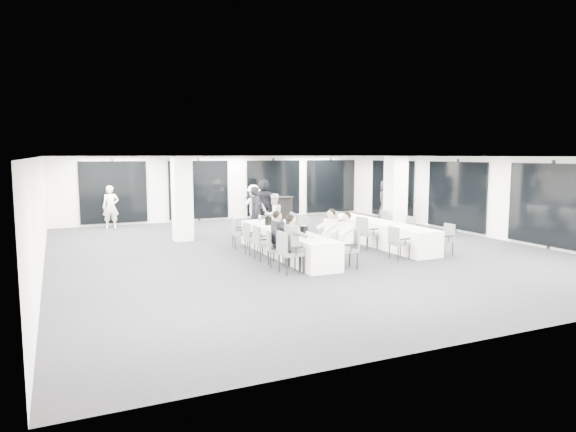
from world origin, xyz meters
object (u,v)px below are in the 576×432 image
object	(u,v)px
chair_side_right_mid	(407,229)
standing_guest_g	(111,204)
chair_main_left_second	(274,247)
standing_guest_f	(264,197)
cocktail_table	(283,212)
chair_main_left_mid	(261,241)
chair_side_right_near	(446,237)
chair_main_right_near	(349,246)
chair_main_left_far	(237,231)
chair_main_right_mid	(318,238)
standing_guest_c	(253,203)
chair_main_right_second	(334,243)
chair_side_left_mid	(365,231)
standing_guest_a	(256,208)
standing_guest_e	(385,198)
standing_guest_h	(400,202)
chair_main_left_near	(288,250)
chair_side_right_far	(381,222)
chair_main_right_far	(288,226)
chair_main_left_fourth	(251,237)
chair_side_left_far	(339,224)
banquet_table_main	(285,243)
standing_guest_b	(274,212)
chair_side_left_near	(397,241)
ice_bucket_near	(304,230)
ice_bucket_far	(268,221)
chair_main_right_fourth	(300,231)
banquet_table_side	(379,233)

from	to	relation	value
chair_side_right_mid	standing_guest_g	bearing A→B (deg)	45.49
chair_main_left_second	standing_guest_f	distance (m)	9.60
cocktail_table	chair_main_left_mid	world-z (taller)	cocktail_table
chair_side_right_near	chair_main_right_near	bearing A→B (deg)	98.48
chair_main_left_second	chair_main_left_far	size ratio (longest dim) A/B	0.98
chair_main_left_second	chair_side_right_near	distance (m)	5.13
chair_main_right_mid	standing_guest_c	world-z (taller)	standing_guest_c
chair_main_right_second	chair_side_right_near	xyz separation A→B (m)	(3.44, -0.40, -0.02)
chair_side_left_mid	standing_guest_a	distance (m)	4.51
chair_side_right_near	standing_guest_g	distance (m)	12.62
chair_main_right_second	standing_guest_e	distance (m)	8.62
chair_main_right_second	chair_side_left_mid	xyz separation A→B (m)	(1.78, 1.23, 0.04)
standing_guest_a	standing_guest_h	world-z (taller)	standing_guest_a
standing_guest_a	chair_main_right_mid	bearing A→B (deg)	-117.27
chair_main_right_mid	chair_side_right_mid	bearing A→B (deg)	-77.86
chair_main_left_near	chair_side_right_far	xyz separation A→B (m)	(5.12, 3.52, -0.04)
chair_main_right_far	standing_guest_g	size ratio (longest dim) A/B	0.54
chair_main_left_near	standing_guest_a	bearing A→B (deg)	164.94
cocktail_table	chair_main_right_mid	xyz separation A→B (m)	(-1.46, -5.73, -0.10)
chair_main_left_fourth	chair_side_left_far	bearing A→B (deg)	105.76
chair_main_right_mid	chair_side_left_mid	world-z (taller)	chair_side_left_mid
banquet_table_main	standing_guest_b	world-z (taller)	standing_guest_b
chair_main_right_near	chair_main_right_mid	size ratio (longest dim) A/B	1.12
chair_main_left_far	standing_guest_a	distance (m)	2.66
chair_side_left_near	standing_guest_a	distance (m)	5.97
ice_bucket_near	standing_guest_b	bearing A→B (deg)	76.91
standing_guest_g	ice_bucket_near	xyz separation A→B (m)	(3.99, -8.95, -0.07)
chair_main_left_mid	cocktail_table	bearing A→B (deg)	149.78
chair_main_right_second	ice_bucket_far	world-z (taller)	ice_bucket_far
chair_side_left_near	standing_guest_h	distance (m)	7.19
chair_side_left_near	standing_guest_h	size ratio (longest dim) A/B	0.49
ice_bucket_near	chair_main_left_second	bearing A→B (deg)	-177.06
chair_main_right_fourth	chair_main_right_far	size ratio (longest dim) A/B	0.97
chair_main_left_far	ice_bucket_near	bearing A→B (deg)	25.38
standing_guest_c	standing_guest_g	bearing A→B (deg)	-10.49
chair_main_right_mid	chair_side_right_near	size ratio (longest dim) A/B	1.00
banquet_table_side	chair_main_right_near	size ratio (longest dim) A/B	5.03
banquet_table_main	ice_bucket_far	xyz separation A→B (m)	(-0.07, 1.11, 0.50)
cocktail_table	chair_main_right_far	bearing A→B (deg)	-111.52
banquet_table_main	standing_guest_e	xyz separation A→B (m)	(6.81, 4.87, 0.64)
standing_guest_c	chair_main_right_near	bearing A→B (deg)	94.63
banquet_table_main	chair_main_right_near	bearing A→B (deg)	-68.17
banquet_table_main	standing_guest_e	size ratio (longest dim) A/B	2.46
chair_main_left_mid	chair_main_right_second	xyz separation A→B (m)	(1.66, -1.06, -0.01)
chair_main_right_near	chair_side_left_near	xyz separation A→B (m)	(1.78, 0.41, -0.05)
chair_main_left_fourth	chair_side_left_near	size ratio (longest dim) A/B	1.02
banquet_table_main	cocktail_table	bearing A→B (deg)	66.84
chair_main_left_fourth	chair_side_left_far	size ratio (longest dim) A/B	0.90
standing_guest_h	ice_bucket_near	world-z (taller)	standing_guest_h
chair_side_right_far	standing_guest_h	world-z (taller)	standing_guest_h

